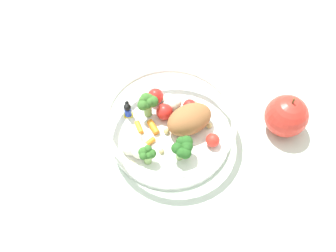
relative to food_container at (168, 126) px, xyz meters
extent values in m
plane|color=silver|center=(0.00, 0.00, -0.03)|extent=(2.40, 2.40, 0.00)
cylinder|color=white|center=(0.00, 0.00, -0.03)|extent=(0.23, 0.23, 0.01)
torus|color=white|center=(0.00, 0.00, 0.02)|extent=(0.25, 0.25, 0.01)
ellipsoid|color=#935B33|center=(0.04, 0.00, 0.00)|extent=(0.10, 0.08, 0.05)
cylinder|color=#8EB766|center=(0.01, -0.06, -0.01)|extent=(0.01, 0.01, 0.02)
sphere|color=#23561E|center=(0.02, -0.06, 0.01)|extent=(0.02, 0.02, 0.02)
sphere|color=#23561E|center=(0.02, -0.05, 0.02)|extent=(0.02, 0.02, 0.02)
sphere|color=#23561E|center=(0.01, -0.05, 0.01)|extent=(0.02, 0.02, 0.02)
sphere|color=#23561E|center=(0.00, -0.06, 0.01)|extent=(0.02, 0.02, 0.02)
sphere|color=#23561E|center=(0.00, -0.06, 0.01)|extent=(0.02, 0.02, 0.02)
sphere|color=#23561E|center=(0.00, -0.07, 0.01)|extent=(0.02, 0.02, 0.02)
sphere|color=#23561E|center=(0.01, -0.07, 0.01)|extent=(0.02, 0.02, 0.02)
sphere|color=#23561E|center=(0.01, -0.07, 0.02)|extent=(0.02, 0.02, 0.02)
cylinder|color=#7FAD5B|center=(-0.03, 0.05, -0.01)|extent=(0.02, 0.02, 0.03)
sphere|color=#386B28|center=(-0.02, 0.05, 0.02)|extent=(0.02, 0.02, 0.02)
sphere|color=#386B28|center=(-0.02, 0.06, 0.02)|extent=(0.02, 0.02, 0.02)
sphere|color=#386B28|center=(-0.03, 0.06, 0.02)|extent=(0.02, 0.02, 0.02)
sphere|color=#386B28|center=(-0.03, 0.06, 0.02)|extent=(0.02, 0.02, 0.02)
sphere|color=#386B28|center=(-0.03, 0.05, 0.02)|extent=(0.02, 0.02, 0.02)
sphere|color=#386B28|center=(-0.03, 0.05, 0.02)|extent=(0.02, 0.02, 0.02)
sphere|color=#386B28|center=(-0.02, 0.05, 0.02)|extent=(0.02, 0.02, 0.02)
cylinder|color=#8EB766|center=(-0.05, -0.05, -0.01)|extent=(0.01, 0.01, 0.02)
sphere|color=#2D6023|center=(-0.05, -0.05, 0.01)|extent=(0.02, 0.02, 0.02)
sphere|color=#2D6023|center=(-0.05, -0.05, 0.01)|extent=(0.01, 0.01, 0.01)
sphere|color=#2D6023|center=(-0.06, -0.05, 0.01)|extent=(0.02, 0.02, 0.02)
sphere|color=#2D6023|center=(-0.06, -0.06, 0.01)|extent=(0.01, 0.01, 0.01)
sphere|color=#2D6023|center=(-0.05, -0.06, 0.01)|extent=(0.01, 0.01, 0.01)
sphere|color=silver|center=(-0.07, -0.02, -0.01)|extent=(0.03, 0.03, 0.03)
sphere|color=silver|center=(-0.07, -0.01, -0.01)|extent=(0.03, 0.03, 0.03)
sphere|color=silver|center=(-0.08, -0.01, -0.01)|extent=(0.04, 0.04, 0.04)
sphere|color=silver|center=(-0.08, -0.02, 0.00)|extent=(0.03, 0.03, 0.03)
sphere|color=silver|center=(-0.07, -0.02, 0.00)|extent=(0.03, 0.03, 0.03)
sphere|color=silver|center=(-0.06, -0.03, 0.00)|extent=(0.03, 0.03, 0.03)
sphere|color=silver|center=(0.03, 0.06, -0.01)|extent=(0.02, 0.02, 0.02)
sphere|color=silver|center=(0.03, 0.06, -0.01)|extent=(0.02, 0.02, 0.02)
sphere|color=silver|center=(0.02, 0.07, -0.01)|extent=(0.02, 0.02, 0.02)
sphere|color=silver|center=(0.02, 0.05, -0.01)|extent=(0.03, 0.03, 0.03)
sphere|color=silver|center=(0.02, 0.05, -0.01)|extent=(0.03, 0.03, 0.03)
sphere|color=silver|center=(0.03, 0.05, 0.00)|extent=(0.02, 0.02, 0.02)
cube|color=yellow|center=(-0.06, 0.06, -0.02)|extent=(0.02, 0.02, 0.00)
cylinder|color=#1933B2|center=(-0.06, 0.06, -0.01)|extent=(0.02, 0.02, 0.02)
sphere|color=black|center=(-0.06, 0.06, 0.01)|extent=(0.01, 0.01, 0.01)
sphere|color=black|center=(-0.06, 0.05, 0.01)|extent=(0.01, 0.01, 0.01)
sphere|color=black|center=(-0.06, 0.07, 0.01)|extent=(0.01, 0.01, 0.01)
cylinder|color=orange|center=(-0.02, 0.01, -0.02)|extent=(0.02, 0.03, 0.01)
cylinder|color=orange|center=(-0.04, -0.02, -0.02)|extent=(0.03, 0.02, 0.01)
cylinder|color=orange|center=(-0.05, 0.02, -0.02)|extent=(0.01, 0.03, 0.01)
sphere|color=red|center=(0.01, 0.04, -0.01)|extent=(0.03, 0.03, 0.03)
sphere|color=red|center=(0.06, 0.04, -0.01)|extent=(0.03, 0.03, 0.03)
sphere|color=red|center=(0.07, -0.05, -0.01)|extent=(0.03, 0.03, 0.03)
sphere|color=red|center=(0.00, 0.08, -0.01)|extent=(0.03, 0.03, 0.03)
sphere|color=#D1B775|center=(0.08, -0.01, -0.02)|extent=(0.01, 0.01, 0.01)
sphere|color=#D1B775|center=(0.08, 0.01, -0.02)|extent=(0.01, 0.01, 0.01)
sphere|color=tan|center=(-0.08, -0.05, -0.02)|extent=(0.01, 0.01, 0.01)
sphere|color=tan|center=(0.00, 0.00, -0.02)|extent=(0.01, 0.01, 0.01)
sphere|color=tan|center=(0.07, 0.05, -0.02)|extent=(0.01, 0.01, 0.01)
sphere|color=#D1B775|center=(-0.02, -0.04, -0.02)|extent=(0.01, 0.01, 0.01)
sphere|color=red|center=(0.22, -0.05, 0.01)|extent=(0.08, 0.08, 0.08)
cylinder|color=brown|center=(0.22, -0.05, 0.05)|extent=(0.00, 0.00, 0.01)
camera|label=1|loc=(-0.11, -0.35, 0.56)|focal=38.14mm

